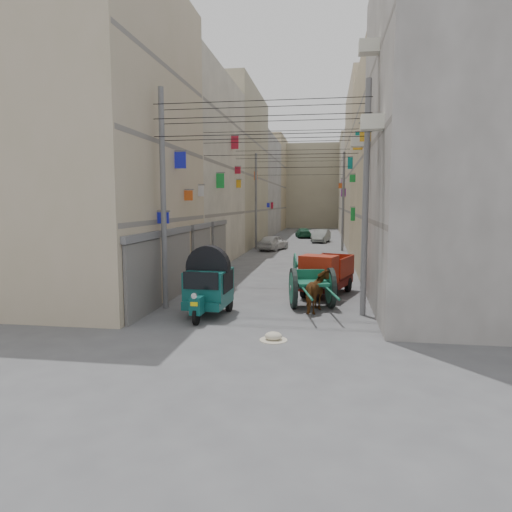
% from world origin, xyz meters
% --- Properties ---
extents(ground, '(140.00, 140.00, 0.00)m').
position_xyz_m(ground, '(0.00, 0.00, 0.00)').
color(ground, '#4A4A4C').
rests_on(ground, ground).
extents(building_row_left, '(8.00, 62.00, 14.00)m').
position_xyz_m(building_row_left, '(-8.00, 34.13, 6.46)').
color(building_row_left, tan).
rests_on(building_row_left, ground).
extents(building_row_right, '(8.00, 62.00, 14.00)m').
position_xyz_m(building_row_right, '(8.00, 34.13, 6.46)').
color(building_row_right, '#A7A19C').
rests_on(building_row_right, ground).
extents(end_cap_building, '(22.00, 10.00, 13.00)m').
position_xyz_m(end_cap_building, '(0.00, 66.00, 6.50)').
color(end_cap_building, '#9C957B').
rests_on(end_cap_building, ground).
extents(shutters_left, '(0.18, 14.40, 2.88)m').
position_xyz_m(shutters_left, '(-3.92, 10.38, 1.49)').
color(shutters_left, '#515257').
rests_on(shutters_left, ground).
extents(signboards, '(8.22, 40.52, 5.67)m').
position_xyz_m(signboards, '(-0.01, 21.66, 3.43)').
color(signboards, silver).
rests_on(signboards, ground).
extents(ac_units, '(0.70, 6.55, 3.35)m').
position_xyz_m(ac_units, '(3.65, 7.67, 7.43)').
color(ac_units, beige).
rests_on(ac_units, ground).
extents(utility_poles, '(7.40, 22.20, 8.00)m').
position_xyz_m(utility_poles, '(0.00, 17.00, 4.00)').
color(utility_poles, slate).
rests_on(utility_poles, ground).
extents(overhead_cables, '(7.40, 22.52, 1.12)m').
position_xyz_m(overhead_cables, '(0.00, 14.40, 6.77)').
color(overhead_cables, black).
rests_on(overhead_cables, ground).
extents(auto_rickshaw, '(1.58, 2.68, 1.87)m').
position_xyz_m(auto_rickshaw, '(-1.73, 5.19, 1.10)').
color(auto_rickshaw, black).
rests_on(auto_rickshaw, ground).
extents(tonga_cart, '(1.89, 3.53, 1.51)m').
position_xyz_m(tonga_cart, '(1.80, 6.86, 0.79)').
color(tonga_cart, black).
rests_on(tonga_cart, ground).
extents(mini_truck, '(2.36, 3.49, 1.80)m').
position_xyz_m(mini_truck, '(2.25, 9.08, 0.86)').
color(mini_truck, black).
rests_on(mini_truck, ground).
extents(second_cart, '(1.74, 1.59, 1.38)m').
position_xyz_m(second_cart, '(1.47, 13.13, 0.73)').
color(second_cart, '#155C42').
rests_on(second_cart, ground).
extents(feed_sack, '(0.50, 0.40, 0.25)m').
position_xyz_m(feed_sack, '(0.85, 2.60, 0.12)').
color(feed_sack, beige).
rests_on(feed_sack, ground).
extents(horse, '(1.11, 1.85, 1.46)m').
position_xyz_m(horse, '(2.06, 6.25, 0.73)').
color(horse, brown).
rests_on(horse, ground).
extents(distant_car_white, '(2.54, 4.03, 1.28)m').
position_xyz_m(distant_car_white, '(-2.08, 27.56, 0.64)').
color(distant_car_white, silver).
rests_on(distant_car_white, ground).
extents(distant_car_grey, '(1.97, 4.03, 1.27)m').
position_xyz_m(distant_car_grey, '(1.76, 35.86, 0.64)').
color(distant_car_grey, slate).
rests_on(distant_car_grey, ground).
extents(distant_car_green, '(2.13, 3.94, 1.09)m').
position_xyz_m(distant_car_green, '(-0.31, 41.71, 0.54)').
color(distant_car_green, '#1D5538').
rests_on(distant_car_green, ground).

